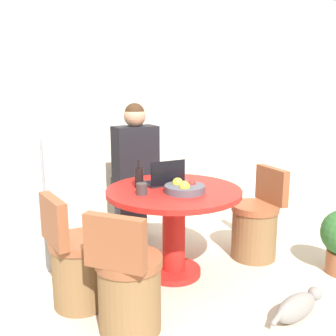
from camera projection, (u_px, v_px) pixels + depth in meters
The scene contains 13 objects.
ground_plane at pixel (185, 294), 2.93m from camera, with size 12.00×12.00×0.00m, color beige.
wall_back at pixel (109, 107), 4.02m from camera, with size 7.00×0.06×2.60m.
refrigerator at pixel (12, 173), 3.32m from camera, with size 0.64×0.72×1.60m.
dining_table at pixel (174, 213), 3.13m from camera, with size 1.07×1.07×0.72m.
chair_near_left_corner at pixel (128, 288), 2.44m from camera, with size 0.49×0.48×0.81m.
chair_right_side at pixel (256, 226), 3.50m from camera, with size 0.42×0.42×0.81m.
chair_left_side at pixel (78, 266), 2.74m from camera, with size 0.43×0.42×0.81m.
person_seated at pixel (134, 168), 3.73m from camera, with size 0.40×0.37×1.36m.
laptop at pixel (164, 179), 3.20m from camera, with size 0.30×0.21×0.21m.
fruit_bowl at pixel (184, 188), 2.99m from camera, with size 0.31×0.31×0.10m.
coffee_cup at pixel (142, 189), 2.92m from camera, with size 0.08×0.08×0.09m.
bottle at pixel (139, 177), 3.11m from camera, with size 0.07×0.07×0.22m.
cat at pixel (297, 307), 2.59m from camera, with size 0.50×0.19×0.18m.
Camera 1 is at (-1.36, -2.30, 1.54)m, focal length 42.00 mm.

